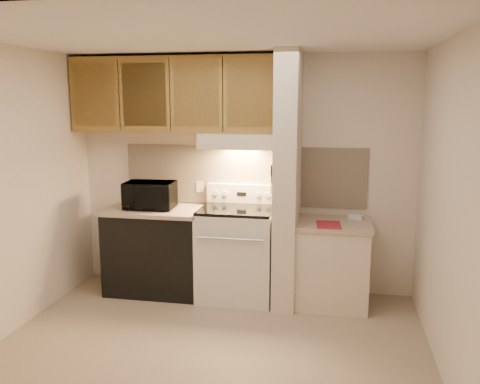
# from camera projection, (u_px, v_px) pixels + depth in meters

# --- Properties ---
(floor) EXTENTS (3.60, 3.60, 0.00)m
(floor) POSITION_uv_depth(u_px,v_px,m) (210.00, 348.00, 4.22)
(floor) COLOR tan
(floor) RESTS_ON ground
(ceiling) EXTENTS (3.60, 3.60, 0.00)m
(ceiling) POSITION_uv_depth(u_px,v_px,m) (207.00, 36.00, 3.77)
(ceiling) COLOR white
(ceiling) RESTS_ON wall_back
(wall_back) EXTENTS (3.60, 2.50, 0.02)m
(wall_back) POSITION_uv_depth(u_px,v_px,m) (243.00, 174.00, 5.44)
(wall_back) COLOR beige
(wall_back) RESTS_ON floor
(wall_left) EXTENTS (0.02, 3.00, 2.50)m
(wall_left) POSITION_uv_depth(u_px,v_px,m) (4.00, 193.00, 4.33)
(wall_left) COLOR beige
(wall_left) RESTS_ON floor
(wall_right) EXTENTS (0.02, 3.00, 2.50)m
(wall_right) POSITION_uv_depth(u_px,v_px,m) (451.00, 210.00, 3.66)
(wall_right) COLOR beige
(wall_right) RESTS_ON floor
(backsplash) EXTENTS (2.60, 0.02, 0.63)m
(backsplash) POSITION_uv_depth(u_px,v_px,m) (243.00, 176.00, 5.43)
(backsplash) COLOR beige
(backsplash) RESTS_ON wall_back
(range_body) EXTENTS (0.76, 0.65, 0.92)m
(range_body) POSITION_uv_depth(u_px,v_px,m) (237.00, 254.00, 5.25)
(range_body) COLOR silver
(range_body) RESTS_ON floor
(oven_window) EXTENTS (0.50, 0.01, 0.30)m
(oven_window) POSITION_uv_depth(u_px,v_px,m) (231.00, 260.00, 4.94)
(oven_window) COLOR black
(oven_window) RESTS_ON range_body
(oven_handle) EXTENTS (0.65, 0.02, 0.02)m
(oven_handle) POSITION_uv_depth(u_px,v_px,m) (230.00, 239.00, 4.86)
(oven_handle) COLOR silver
(oven_handle) RESTS_ON range_body
(cooktop) EXTENTS (0.74, 0.64, 0.03)m
(cooktop) POSITION_uv_depth(u_px,v_px,m) (237.00, 209.00, 5.17)
(cooktop) COLOR black
(cooktop) RESTS_ON range_body
(range_backguard) EXTENTS (0.76, 0.08, 0.20)m
(range_backguard) POSITION_uv_depth(u_px,v_px,m) (242.00, 193.00, 5.42)
(range_backguard) COLOR silver
(range_backguard) RESTS_ON range_body
(range_display) EXTENTS (0.10, 0.01, 0.04)m
(range_display) POSITION_uv_depth(u_px,v_px,m) (242.00, 194.00, 5.38)
(range_display) COLOR black
(range_display) RESTS_ON range_backguard
(range_knob_left_outer) EXTENTS (0.05, 0.02, 0.05)m
(range_knob_left_outer) POSITION_uv_depth(u_px,v_px,m) (216.00, 193.00, 5.43)
(range_knob_left_outer) COLOR silver
(range_knob_left_outer) RESTS_ON range_backguard
(range_knob_left_inner) EXTENTS (0.05, 0.02, 0.05)m
(range_knob_left_inner) POSITION_uv_depth(u_px,v_px,m) (225.00, 194.00, 5.41)
(range_knob_left_inner) COLOR silver
(range_knob_left_inner) RESTS_ON range_backguard
(range_knob_right_inner) EXTENTS (0.05, 0.02, 0.05)m
(range_knob_right_inner) POSITION_uv_depth(u_px,v_px,m) (258.00, 195.00, 5.34)
(range_knob_right_inner) COLOR silver
(range_knob_right_inner) RESTS_ON range_backguard
(range_knob_right_outer) EXTENTS (0.05, 0.02, 0.05)m
(range_knob_right_outer) POSITION_uv_depth(u_px,v_px,m) (268.00, 195.00, 5.32)
(range_knob_right_outer) COLOR silver
(range_knob_right_outer) RESTS_ON range_backguard
(dishwasher_front) EXTENTS (1.00, 0.63, 0.87)m
(dishwasher_front) POSITION_uv_depth(u_px,v_px,m) (157.00, 252.00, 5.43)
(dishwasher_front) COLOR black
(dishwasher_front) RESTS_ON floor
(left_countertop) EXTENTS (1.04, 0.67, 0.04)m
(left_countertop) POSITION_uv_depth(u_px,v_px,m) (156.00, 210.00, 5.35)
(left_countertop) COLOR tan
(left_countertop) RESTS_ON dishwasher_front
(spoon_rest) EXTENTS (0.25, 0.12, 0.02)m
(spoon_rest) POSITION_uv_depth(u_px,v_px,m) (161.00, 204.00, 5.54)
(spoon_rest) COLOR black
(spoon_rest) RESTS_ON left_countertop
(teal_jar) EXTENTS (0.10, 0.10, 0.09)m
(teal_jar) POSITION_uv_depth(u_px,v_px,m) (167.00, 200.00, 5.54)
(teal_jar) COLOR #276264
(teal_jar) RESTS_ON left_countertop
(outlet) EXTENTS (0.08, 0.01, 0.12)m
(outlet) POSITION_uv_depth(u_px,v_px,m) (200.00, 187.00, 5.53)
(outlet) COLOR beige
(outlet) RESTS_ON backsplash
(microwave) EXTENTS (0.53, 0.38, 0.28)m
(microwave) POSITION_uv_depth(u_px,v_px,m) (150.00, 195.00, 5.31)
(microwave) COLOR black
(microwave) RESTS_ON left_countertop
(partition_pillar) EXTENTS (0.22, 0.70, 2.50)m
(partition_pillar) POSITION_uv_depth(u_px,v_px,m) (288.00, 180.00, 5.01)
(partition_pillar) COLOR beige
(partition_pillar) RESTS_ON floor
(pillar_trim) EXTENTS (0.01, 0.70, 0.04)m
(pillar_trim) POSITION_uv_depth(u_px,v_px,m) (276.00, 175.00, 5.02)
(pillar_trim) COLOR olive
(pillar_trim) RESTS_ON partition_pillar
(knife_strip) EXTENTS (0.02, 0.42, 0.04)m
(knife_strip) POSITION_uv_depth(u_px,v_px,m) (275.00, 174.00, 4.97)
(knife_strip) COLOR black
(knife_strip) RESTS_ON partition_pillar
(knife_blade_a) EXTENTS (0.01, 0.03, 0.16)m
(knife_blade_a) POSITION_uv_depth(u_px,v_px,m) (271.00, 186.00, 4.84)
(knife_blade_a) COLOR silver
(knife_blade_a) RESTS_ON knife_strip
(knife_handle_a) EXTENTS (0.02, 0.02, 0.10)m
(knife_handle_a) POSITION_uv_depth(u_px,v_px,m) (272.00, 171.00, 4.82)
(knife_handle_a) COLOR black
(knife_handle_a) RESTS_ON knife_strip
(knife_blade_b) EXTENTS (0.01, 0.04, 0.18)m
(knife_blade_b) POSITION_uv_depth(u_px,v_px,m) (272.00, 186.00, 4.91)
(knife_blade_b) COLOR silver
(knife_blade_b) RESTS_ON knife_strip
(knife_handle_b) EXTENTS (0.02, 0.02, 0.10)m
(knife_handle_b) POSITION_uv_depth(u_px,v_px,m) (273.00, 170.00, 4.88)
(knife_handle_b) COLOR black
(knife_handle_b) RESTS_ON knife_strip
(knife_blade_c) EXTENTS (0.01, 0.04, 0.20)m
(knife_blade_c) POSITION_uv_depth(u_px,v_px,m) (274.00, 186.00, 5.00)
(knife_blade_c) COLOR silver
(knife_blade_c) RESTS_ON knife_strip
(knife_handle_c) EXTENTS (0.02, 0.02, 0.10)m
(knife_handle_c) POSITION_uv_depth(u_px,v_px,m) (274.00, 169.00, 4.96)
(knife_handle_c) COLOR black
(knife_handle_c) RESTS_ON knife_strip
(knife_blade_d) EXTENTS (0.01, 0.04, 0.16)m
(knife_blade_d) POSITION_uv_depth(u_px,v_px,m) (274.00, 183.00, 5.05)
(knife_blade_d) COLOR silver
(knife_blade_d) RESTS_ON knife_strip
(knife_handle_d) EXTENTS (0.02, 0.02, 0.10)m
(knife_handle_d) POSITION_uv_depth(u_px,v_px,m) (275.00, 168.00, 5.04)
(knife_handle_d) COLOR black
(knife_handle_d) RESTS_ON knife_strip
(knife_blade_e) EXTENTS (0.01, 0.04, 0.18)m
(knife_blade_e) POSITION_uv_depth(u_px,v_px,m) (275.00, 182.00, 5.14)
(knife_blade_e) COLOR silver
(knife_blade_e) RESTS_ON knife_strip
(knife_handle_e) EXTENTS (0.02, 0.02, 0.10)m
(knife_handle_e) POSITION_uv_depth(u_px,v_px,m) (276.00, 167.00, 5.12)
(knife_handle_e) COLOR black
(knife_handle_e) RESTS_ON knife_strip
(oven_mitt) EXTENTS (0.03, 0.09, 0.22)m
(oven_mitt) POSITION_uv_depth(u_px,v_px,m) (276.00, 187.00, 5.22)
(oven_mitt) COLOR gray
(oven_mitt) RESTS_ON partition_pillar
(right_cab_base) EXTENTS (0.70, 0.60, 0.81)m
(right_cab_base) POSITION_uv_depth(u_px,v_px,m) (332.00, 265.00, 5.08)
(right_cab_base) COLOR beige
(right_cab_base) RESTS_ON floor
(right_countertop) EXTENTS (0.74, 0.64, 0.04)m
(right_countertop) POSITION_uv_depth(u_px,v_px,m) (333.00, 224.00, 5.00)
(right_countertop) COLOR tan
(right_countertop) RESTS_ON right_cab_base
(red_folder) EXTENTS (0.25, 0.33, 0.01)m
(red_folder) POSITION_uv_depth(u_px,v_px,m) (329.00, 225.00, 4.86)
(red_folder) COLOR maroon
(red_folder) RESTS_ON right_countertop
(white_box) EXTENTS (0.16, 0.13, 0.04)m
(white_box) POSITION_uv_depth(u_px,v_px,m) (356.00, 217.00, 5.13)
(white_box) COLOR white
(white_box) RESTS_ON right_countertop
(range_hood) EXTENTS (0.78, 0.44, 0.15)m
(range_hood) POSITION_uv_depth(u_px,v_px,m) (239.00, 141.00, 5.16)
(range_hood) COLOR beige
(range_hood) RESTS_ON upper_cabinets
(hood_lip) EXTENTS (0.78, 0.04, 0.06)m
(hood_lip) POSITION_uv_depth(u_px,v_px,m) (235.00, 147.00, 4.97)
(hood_lip) COLOR beige
(hood_lip) RESTS_ON range_hood
(upper_cabinets) EXTENTS (2.18, 0.33, 0.77)m
(upper_cabinets) POSITION_uv_depth(u_px,v_px,m) (175.00, 95.00, 5.25)
(upper_cabinets) COLOR olive
(upper_cabinets) RESTS_ON wall_back
(cab_door_a) EXTENTS (0.46, 0.01, 0.63)m
(cab_door_a) POSITION_uv_depth(u_px,v_px,m) (94.00, 95.00, 5.25)
(cab_door_a) COLOR olive
(cab_door_a) RESTS_ON upper_cabinets
(cab_gap_a) EXTENTS (0.01, 0.01, 0.73)m
(cab_gap_a) POSITION_uv_depth(u_px,v_px,m) (119.00, 95.00, 5.20)
(cab_gap_a) COLOR black
(cab_gap_a) RESTS_ON upper_cabinets
(cab_door_b) EXTENTS (0.46, 0.01, 0.63)m
(cab_door_b) POSITION_uv_depth(u_px,v_px,m) (144.00, 95.00, 5.15)
(cab_door_b) COLOR olive
(cab_door_b) RESTS_ON upper_cabinets
(cab_gap_b) EXTENTS (0.01, 0.01, 0.73)m
(cab_gap_b) POSITION_uv_depth(u_px,v_px,m) (170.00, 95.00, 5.10)
(cab_gap_b) COLOR black
(cab_gap_b) RESTS_ON upper_cabinets
(cab_door_c) EXTENTS (0.46, 0.01, 0.63)m
(cab_door_c) POSITION_uv_depth(u_px,v_px,m) (196.00, 95.00, 5.05)
(cab_door_c) COLOR olive
(cab_door_c) RESTS_ON upper_cabinets
(cab_gap_c) EXTENTS (0.01, 0.01, 0.73)m
(cab_gap_c) POSITION_uv_depth(u_px,v_px,m) (223.00, 95.00, 4.99)
(cab_gap_c) COLOR black
(cab_gap_c) RESTS_ON upper_cabinets
(cab_door_d) EXTENTS (0.46, 0.01, 0.63)m
(cab_door_d) POSITION_uv_depth(u_px,v_px,m) (250.00, 95.00, 4.95)
(cab_door_d) COLOR olive
(cab_door_d) RESTS_ON upper_cabinets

